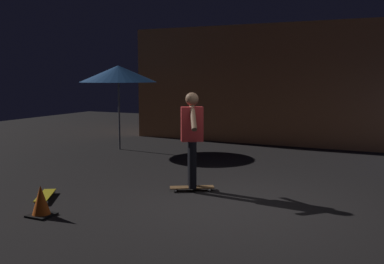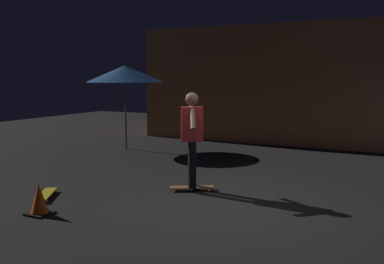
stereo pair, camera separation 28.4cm
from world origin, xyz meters
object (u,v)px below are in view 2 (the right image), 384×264
Objects in this scene: skater at (192,133)px; traffic_cone at (39,200)px; skateboard_ridden at (192,188)px; skateboard_spare at (46,194)px; patio_umbrella at (125,74)px.

traffic_cone is (-1.36, -2.25, -0.83)m from skater.
skateboard_spare is at bearing -142.20° from skateboard_ridden.
patio_umbrella is 5.42m from skateboard_spare.
patio_umbrella is 2.97× the size of skateboard_ridden.
patio_umbrella is 5.02m from skater.
patio_umbrella is 5.31m from skateboard_ridden.
skateboard_spare is (1.76, -4.71, -2.02)m from patio_umbrella.
skateboard_ridden is 1.68× the size of traffic_cone.
skateboard_ridden is 2.49m from skateboard_spare.
traffic_cone reaches higher than skateboard_spare.
traffic_cone is at bearing -66.38° from patio_umbrella.
skater is 2.75m from traffic_cone.
skater reaches higher than skateboard_ridden.
skateboard_spare is at bearing -69.49° from patio_umbrella.
skater is at bearing 58.91° from traffic_cone.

